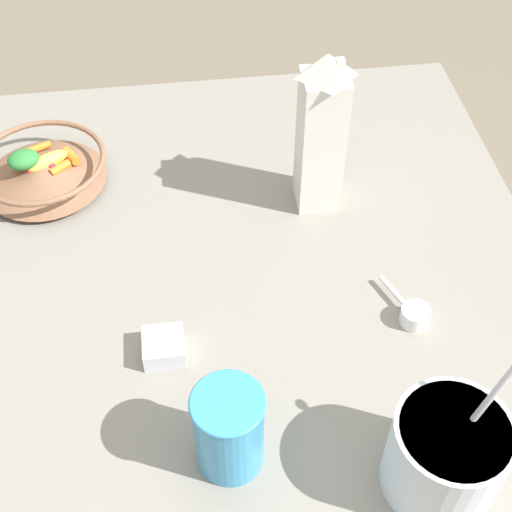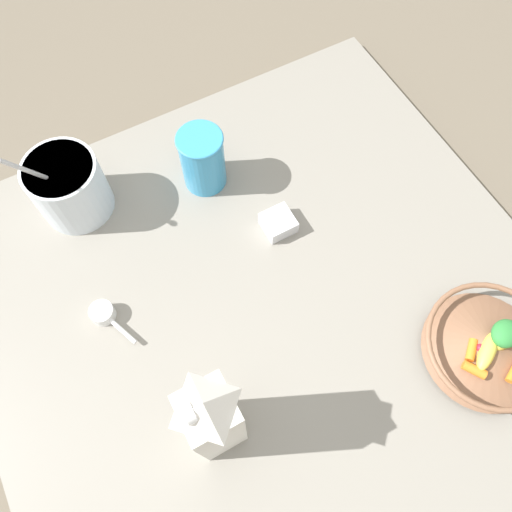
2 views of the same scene
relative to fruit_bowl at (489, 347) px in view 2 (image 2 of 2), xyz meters
name	(u,v)px [view 2 (image 2 of 2)]	position (x,y,z in m)	size (l,w,h in m)	color
ground_plane	(271,317)	(-0.24, -0.29, -0.06)	(6.00, 6.00, 0.00)	#665B4C
countertop	(271,315)	(-0.24, -0.29, -0.05)	(1.04, 1.04, 0.03)	gray
fruit_bowl	(489,347)	(0.00, 0.00, 0.00)	(0.23, 0.23, 0.08)	brown
milk_carton	(213,419)	(-0.10, -0.47, 0.11)	(0.07, 0.07, 0.29)	silver
yogurt_tub	(68,186)	(-0.63, -0.52, 0.04)	(0.14, 0.15, 0.24)	silver
drinking_cup	(203,159)	(-0.56, -0.27, 0.04)	(0.09, 0.09, 0.14)	#3893C6
spice_jar	(278,223)	(-0.39, -0.19, -0.02)	(0.06, 0.06, 0.03)	silver
measuring_scoop	(104,314)	(-0.38, -0.56, -0.02)	(0.10, 0.06, 0.03)	white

